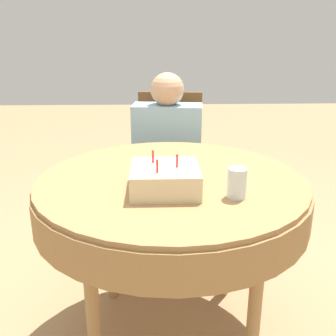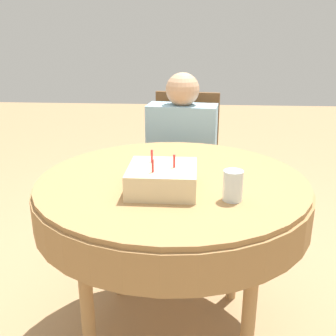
# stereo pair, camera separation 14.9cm
# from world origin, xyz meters

# --- Properties ---
(ground_plane) EXTENTS (12.00, 12.00, 0.00)m
(ground_plane) POSITION_xyz_m (0.00, 0.00, 0.00)
(ground_plane) COLOR #A37F56
(dining_table) EXTENTS (1.08, 1.08, 0.77)m
(dining_table) POSITION_xyz_m (0.00, 0.00, 0.68)
(dining_table) COLOR #9E7547
(dining_table) RESTS_ON ground_plane
(chair) EXTENTS (0.49, 0.49, 0.97)m
(chair) POSITION_xyz_m (0.02, 0.85, 0.52)
(chair) COLOR brown
(chair) RESTS_ON ground_plane
(person) EXTENTS (0.41, 0.31, 1.10)m
(person) POSITION_xyz_m (0.01, 0.75, 0.66)
(person) COLOR tan
(person) RESTS_ON ground_plane
(birthday_cake) EXTENTS (0.24, 0.24, 0.14)m
(birthday_cake) POSITION_xyz_m (-0.03, -0.13, 0.81)
(birthday_cake) COLOR beige
(birthday_cake) RESTS_ON dining_table
(drinking_glass) EXTENTS (0.07, 0.07, 0.11)m
(drinking_glass) POSITION_xyz_m (0.22, -0.20, 0.82)
(drinking_glass) COLOR silver
(drinking_glass) RESTS_ON dining_table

